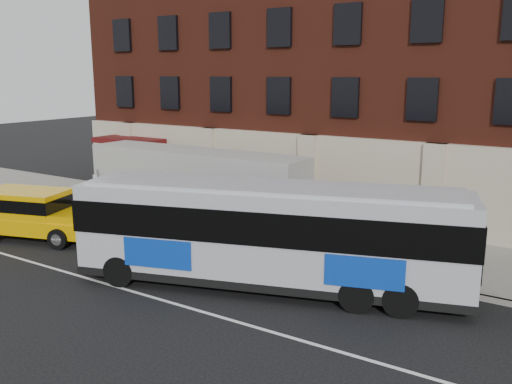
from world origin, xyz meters
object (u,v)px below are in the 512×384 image
Objects in this scene: yellow_suv at (33,211)px; shipping_container at (196,190)px; city_bus at (270,232)px; sign_pole at (98,191)px.

yellow_suv is 0.52× the size of shipping_container.
yellow_suv is 7.07m from shipping_container.
city_bus is 7.88m from shipping_container.
yellow_suv is (-11.52, -0.70, -0.73)m from city_bus.
sign_pole is 0.19× the size of city_bus.
shipping_container reaches higher than yellow_suv.
sign_pole is 3.61m from yellow_suv.
shipping_container is (4.94, 5.02, 0.59)m from yellow_suv.
shipping_container reaches higher than sign_pole.
shipping_container is at bearing 45.48° from yellow_suv.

